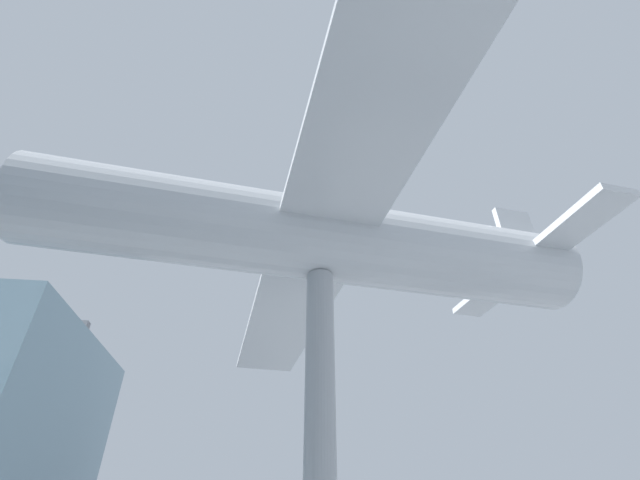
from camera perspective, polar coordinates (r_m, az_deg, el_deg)
The scene contains 2 objects.
support_pylon_central at distance 8.76m, azimuth 0.00°, elevation -24.83°, with size 0.61×0.61×6.91m.
suspended_airplane at distance 10.43m, azimuth -1.71°, elevation 0.28°, with size 20.27×15.11×3.02m.
Camera 1 is at (-8.59, 0.96, 1.99)m, focal length 24.00 mm.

